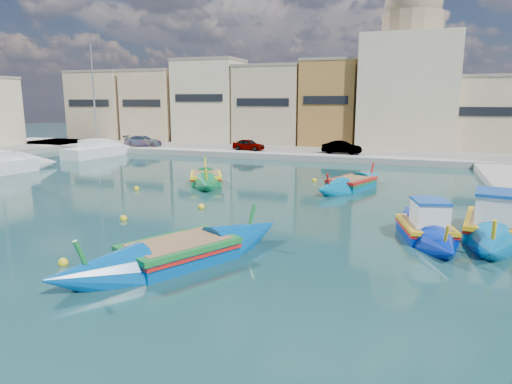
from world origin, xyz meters
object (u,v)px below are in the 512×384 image
at_px(church_block, 409,76).
at_px(yacht_midnorth, 17,166).
at_px(luzzu_turquoise_cabin, 493,227).
at_px(luzzu_cyan_mid, 351,185).
at_px(yacht_north, 109,151).
at_px(luzzu_blue_cabin, 426,230).
at_px(luzzu_blue_south, 179,255).
at_px(luzzu_green, 206,180).

bearing_deg(church_block, yacht_midnorth, -139.07).
height_order(luzzu_turquoise_cabin, luzzu_cyan_mid, luzzu_turquoise_cabin).
xyz_separation_m(yacht_north, yacht_midnorth, (-0.13, -11.90, 0.00)).
height_order(church_block, yacht_midnorth, church_block).
bearing_deg(luzzu_blue_cabin, church_block, 93.11).
bearing_deg(luzzu_cyan_mid, luzzu_blue_cabin, -65.92).
xyz_separation_m(church_block, yacht_north, (-29.73, -13.99, -7.93)).
height_order(luzzu_blue_cabin, luzzu_blue_south, luzzu_blue_cabin).
xyz_separation_m(luzzu_cyan_mid, luzzu_green, (-10.02, -1.45, 0.01)).
bearing_deg(luzzu_turquoise_cabin, luzzu_cyan_mid, 129.76).
bearing_deg(luzzu_cyan_mid, yacht_north, 159.23).
height_order(luzzu_cyan_mid, yacht_north, yacht_north).
height_order(luzzu_blue_cabin, luzzu_green, luzzu_blue_cabin).
bearing_deg(luzzu_blue_cabin, yacht_north, 147.17).
distance_m(luzzu_turquoise_cabin, luzzu_blue_south, 13.59).
distance_m(church_block, luzzu_cyan_mid, 25.73).
relative_size(church_block, yacht_north, 1.56).
xyz_separation_m(luzzu_turquoise_cabin, luzzu_blue_cabin, (-2.80, -1.32, -0.06)).
bearing_deg(yacht_midnorth, luzzu_green, 0.61).
distance_m(luzzu_cyan_mid, yacht_north, 28.96).
height_order(luzzu_turquoise_cabin, luzzu_blue_cabin, luzzu_turquoise_cabin).
height_order(church_block, luzzu_blue_cabin, church_block).
distance_m(luzzu_cyan_mid, yacht_midnorth, 27.26).
bearing_deg(luzzu_cyan_mid, church_block, 83.75).
bearing_deg(luzzu_green, luzzu_blue_cabin, -30.79).
bearing_deg(luzzu_green, luzzu_cyan_mid, 8.25).
relative_size(luzzu_blue_cabin, luzzu_cyan_mid, 0.90).
bearing_deg(luzzu_green, yacht_north, 145.50).
height_order(luzzu_cyan_mid, yacht_midnorth, yacht_midnorth).
relative_size(luzzu_blue_cabin, luzzu_blue_south, 0.80).
bearing_deg(church_block, luzzu_turquoise_cabin, -81.97).
bearing_deg(yacht_midnorth, luzzu_blue_cabin, -14.97).
height_order(church_block, luzzu_turquoise_cabin, church_block).
distance_m(church_block, luzzu_green, 29.80).
bearing_deg(church_block, yacht_north, -154.80).
bearing_deg(luzzu_blue_cabin, luzzu_green, 149.21).
bearing_deg(luzzu_blue_south, luzzu_green, 112.09).
xyz_separation_m(luzzu_green, yacht_midnorth, (-17.18, -0.18, 0.21)).
xyz_separation_m(luzzu_turquoise_cabin, luzzu_green, (-17.34, 7.35, -0.11)).
distance_m(church_block, yacht_midnorth, 40.31).
bearing_deg(luzzu_blue_south, yacht_north, 130.95).
bearing_deg(luzzu_blue_south, church_block, 80.74).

